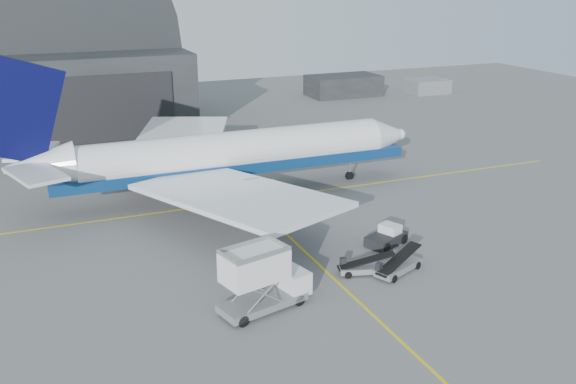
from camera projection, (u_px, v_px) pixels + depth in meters
name	position (u px, v px, depth m)	size (l,w,h in m)	color
ground	(332.00, 277.00, 51.37)	(200.00, 200.00, 0.00)	#565659
taxi_lines	(275.00, 223.00, 62.43)	(80.00, 42.12, 0.02)	gold
hangar	(13.00, 68.00, 97.06)	(50.00, 28.30, 28.00)	black
distant_bldg_a	(343.00, 95.00, 128.10)	(14.00, 8.00, 4.00)	black
distant_bldg_b	(426.00, 93.00, 130.77)	(8.00, 6.00, 2.80)	slate
airliner	(220.00, 156.00, 68.70)	(46.45, 45.05, 16.30)	white
catering_truck	(262.00, 280.00, 45.66)	(7.29, 4.18, 4.72)	slate
pushback_tug	(387.00, 237.00, 57.51)	(4.39, 3.54, 1.79)	black
belt_loader_a	(398.00, 266.00, 51.95)	(4.97, 3.34, 1.89)	slate
belt_loader_b	(365.00, 267.00, 51.87)	(4.71, 2.61, 1.76)	slate
traffic_cone	(379.00, 266.00, 52.80)	(0.37, 0.37, 0.54)	red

